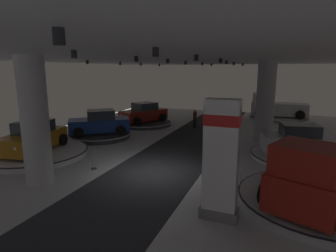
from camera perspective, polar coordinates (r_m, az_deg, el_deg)
ground at (r=13.92m, az=-2.81°, el=-9.40°), size 24.00×44.00×0.06m
ceiling_with_spotlights at (r=13.04m, az=-3.06°, el=14.16°), size 24.00×44.00×0.39m
column_left at (r=13.15m, az=-25.32°, el=0.82°), size 1.14×1.14×5.50m
column_right at (r=20.39m, az=19.08°, el=4.65°), size 1.22×1.22×5.50m
brand_sign_pylon at (r=9.33m, az=10.67°, el=-6.49°), size 1.28×0.68×4.01m
display_platform_near_right at (r=11.96m, az=28.02°, el=-13.25°), size 5.68×5.68×0.35m
pickup_truck_near_right at (r=11.27m, az=28.11°, el=-8.74°), size 4.14×5.70×2.30m
display_platform_near_left at (r=17.99m, az=-25.37°, el=-4.98°), size 5.90×5.90×0.34m
display_car_near_left at (r=17.80m, az=-25.56°, el=-2.11°), size 2.81×4.45×1.71m
display_platform_mid_left at (r=21.27m, az=-13.66°, el=-1.80°), size 4.54×4.54×0.34m
display_car_mid_left at (r=21.08m, az=-13.69°, el=0.63°), size 4.43×3.99×1.71m
display_platform_far_left at (r=25.56m, az=-4.93°, el=0.61°), size 5.04×5.04×0.30m
display_car_far_left at (r=25.43m, az=-4.90°, el=2.60°), size 3.59×4.56×1.71m
display_platform_mid_right at (r=17.54m, az=25.13°, el=-5.50°), size 5.40×5.40×0.26m
display_car_mid_right at (r=17.32m, az=25.27°, el=-2.71°), size 4.46×2.84×1.71m
display_platform_deep_right at (r=30.48m, az=21.37°, el=1.59°), size 5.68×5.68×0.28m
pickup_truck_deep_right at (r=30.31m, az=20.91°, el=3.60°), size 5.40×2.85×2.30m
visitor_walking_near at (r=24.09m, az=5.45°, el=1.73°), size 0.32×0.32×1.59m
stanchion_a at (r=14.70m, az=-14.84°, el=-7.01°), size 0.28×0.28×1.01m
stanchion_b at (r=12.40m, az=14.49°, el=-10.47°), size 0.28×0.28×1.01m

